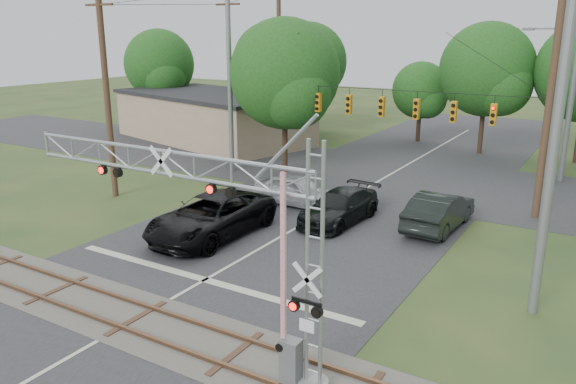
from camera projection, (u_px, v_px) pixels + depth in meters
The scene contains 14 objects.
ground at pixel (87, 348), 16.64m from camera, with size 160.00×160.00×0.00m, color #28421E.
road_main at pixel (270, 243), 24.86m from camera, with size 14.00×90.00×0.02m, color #262628.
road_cross at pixel (387, 176), 36.39m from camera, with size 90.00×12.00×0.02m, color #262628.
railroad_track at pixel (137, 319), 18.27m from camera, with size 90.00×3.20×0.17m.
crossing_gantry at pixel (215, 222), 15.02m from camera, with size 10.35×0.85×6.65m.
traffic_signal_span at pixel (380, 96), 31.14m from camera, with size 19.34×0.36×11.50m.
pickup_black at pixel (211, 216), 25.52m from camera, with size 3.17×6.87×1.91m, color black.
car_dark at pixel (339, 207), 27.47m from camera, with size 2.19×5.39×1.57m, color black.
sedan_silver at pixel (297, 190), 30.23m from camera, with size 1.95×4.84×1.65m, color #A0A2A7.
suv_dark at pixel (439, 211), 26.59m from camera, with size 1.86×5.35×1.76m, color black.
commercial_building at pixel (212, 117), 48.16m from camera, with size 19.20×13.07×4.09m.
streetlight at pixel (556, 100), 31.92m from camera, with size 2.52×0.26×9.45m.
utility_poles at pixel (420, 80), 32.15m from camera, with size 26.87×26.76×14.34m.
treeline at pixel (387, 72), 42.76m from camera, with size 57.20×23.01×10.03m.
Camera 1 is at (12.73, -9.52, 9.02)m, focal length 35.00 mm.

